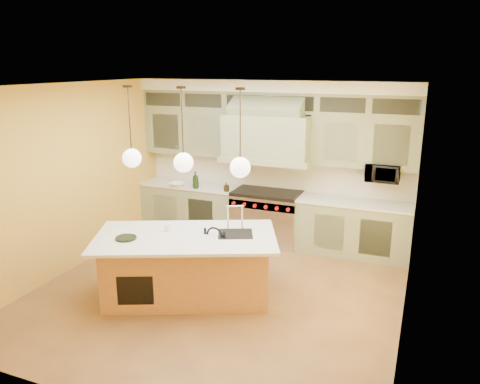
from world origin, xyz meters
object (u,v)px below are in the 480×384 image
at_px(counter_stool, 210,262).
at_px(microwave, 383,173).
at_px(range, 267,216).
at_px(kitchen_island, 187,265).

distance_m(counter_stool, microwave, 3.29).
bearing_deg(range, kitchen_island, -98.24).
xyz_separation_m(counter_stool, microwave, (1.94, 2.52, 0.86)).
relative_size(range, counter_stool, 1.15).
height_order(range, counter_stool, counter_stool).
bearing_deg(counter_stool, microwave, 60.28).
bearing_deg(kitchen_island, counter_stool, -27.21).
relative_size(kitchen_island, counter_stool, 2.63).
bearing_deg(kitchen_island, range, 58.13).
xyz_separation_m(range, microwave, (1.95, 0.11, 0.96)).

